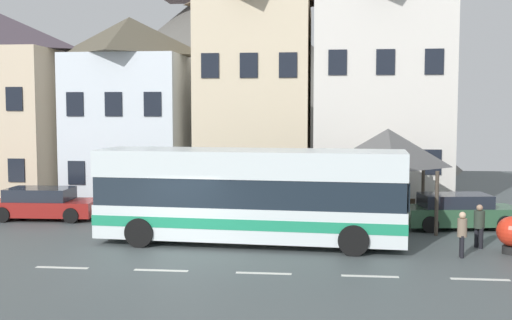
% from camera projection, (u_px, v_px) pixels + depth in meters
% --- Properties ---
extents(ground_plane, '(40.00, 60.00, 0.07)m').
position_uv_depth(ground_plane, '(172.00, 260.00, 19.77)').
color(ground_plane, '#485152').
extents(townhouse_00, '(5.99, 5.09, 9.49)m').
position_uv_depth(townhouse_00, '(1.00, 108.00, 32.04)').
color(townhouse_00, beige).
rests_on(townhouse_00, ground_plane).
extents(townhouse_01, '(5.47, 5.13, 9.18)m').
position_uv_depth(townhouse_01, '(131.00, 111.00, 31.35)').
color(townhouse_01, silver).
rests_on(townhouse_01, ground_plane).
extents(townhouse_02, '(5.22, 6.47, 11.57)m').
position_uv_depth(townhouse_02, '(257.00, 87.00, 31.25)').
color(townhouse_02, beige).
rests_on(townhouse_02, ground_plane).
extents(townhouse_03, '(6.18, 6.58, 12.12)m').
position_uv_depth(townhouse_03, '(379.00, 80.00, 30.64)').
color(townhouse_03, silver).
rests_on(townhouse_03, ground_plane).
extents(hilltop_castle, '(38.16, 38.16, 23.07)m').
position_uv_depth(hilltop_castle, '(228.00, 63.00, 53.03)').
color(hilltop_castle, '#5E5C56').
rests_on(hilltop_castle, ground_plane).
extents(transit_bus, '(10.77, 3.28, 3.28)m').
position_uv_depth(transit_bus, '(250.00, 197.00, 21.93)').
color(transit_bus, silver).
rests_on(transit_bus, ground_plane).
extents(bus_shelter, '(3.60, 3.60, 3.91)m').
position_uv_depth(bus_shelter, '(388.00, 148.00, 25.04)').
color(bus_shelter, '#473D33').
rests_on(bus_shelter, ground_plane).
extents(parked_car_00, '(4.46, 2.14, 1.33)m').
position_uv_depth(parked_car_00, '(44.00, 204.00, 26.93)').
color(parked_car_00, maroon).
rests_on(parked_car_00, ground_plane).
extents(parked_car_01, '(4.56, 2.33, 1.36)m').
position_uv_depth(parked_car_01, '(459.00, 212.00, 24.78)').
color(parked_car_01, '#2F5639').
rests_on(parked_car_01, ground_plane).
extents(pedestrian_00, '(0.35, 0.35, 1.48)m').
position_uv_depth(pedestrian_00, '(479.00, 223.00, 21.30)').
color(pedestrian_00, black).
rests_on(pedestrian_00, ground_plane).
extents(pedestrian_01, '(0.28, 0.31, 1.45)m').
position_uv_depth(pedestrian_01, '(372.00, 212.00, 24.01)').
color(pedestrian_01, '#2D2D38').
rests_on(pedestrian_01, ground_plane).
extents(pedestrian_02, '(0.30, 0.32, 1.46)m').
position_uv_depth(pedestrian_02, '(462.00, 231.00, 19.94)').
color(pedestrian_02, black).
rests_on(pedestrian_02, ground_plane).
extents(public_bench, '(1.72, 0.48, 0.87)m').
position_uv_depth(public_bench, '(395.00, 208.00, 26.87)').
color(public_bench, '#473828').
rests_on(public_bench, ground_plane).
extents(harbour_buoy, '(0.97, 0.97, 1.22)m').
position_uv_depth(harbour_buoy, '(512.00, 233.00, 20.45)').
color(harbour_buoy, black).
rests_on(harbour_buoy, ground_plane).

